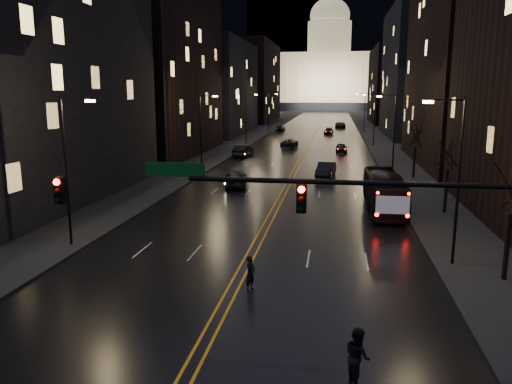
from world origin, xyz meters
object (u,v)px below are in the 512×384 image
at_px(traffic_signal, 372,215).
at_px(pedestrian_a, 251,274).
at_px(pedestrian_b, 357,356).
at_px(oncoming_car_b, 243,151).
at_px(receding_car_a, 326,170).
at_px(bus, 384,192).
at_px(oncoming_car_a, 236,179).

height_order(traffic_signal, pedestrian_a, traffic_signal).
height_order(traffic_signal, pedestrian_b, traffic_signal).
distance_m(traffic_signal, oncoming_car_b, 55.57).
bearing_deg(receding_car_a, oncoming_car_b, 134.22).
bearing_deg(pedestrian_b, bus, -31.08).
distance_m(traffic_signal, receding_car_a, 38.09).
distance_m(bus, receding_car_a, 15.97).
bearing_deg(traffic_signal, bus, 83.44).
bearing_deg(oncoming_car_b, pedestrian_b, 110.39).
distance_m(traffic_signal, pedestrian_a, 8.29).
relative_size(oncoming_car_b, receding_car_a, 1.05).
height_order(traffic_signal, oncoming_car_b, traffic_signal).
bearing_deg(oncoming_car_b, oncoming_car_a, 105.08).
bearing_deg(pedestrian_a, bus, -0.14).
relative_size(receding_car_a, pedestrian_b, 2.58).
xyz_separation_m(traffic_signal, oncoming_car_a, (-10.83, 30.48, -4.26)).
bearing_deg(pedestrian_b, oncoming_car_b, -9.96).
relative_size(oncoming_car_a, oncoming_car_b, 0.95).
height_order(bus, pedestrian_b, bus).
relative_size(bus, oncoming_car_b, 2.05).
bearing_deg(traffic_signal, oncoming_car_b, 105.07).
bearing_deg(oncoming_car_a, bus, 141.62).
height_order(bus, pedestrian_a, bus).
bearing_deg(oncoming_car_a, pedestrian_a, 94.92).
distance_m(traffic_signal, oncoming_car_a, 32.63).
xyz_separation_m(bus, oncoming_car_b, (-17.00, 30.93, -0.63)).
height_order(oncoming_car_a, oncoming_car_b, oncoming_car_b).
bearing_deg(traffic_signal, pedestrian_a, 135.29).
height_order(oncoming_car_b, pedestrian_a, oncoming_car_b).
distance_m(traffic_signal, pedestrian_b, 4.62).
relative_size(traffic_signal, pedestrian_a, 10.26).
bearing_deg(traffic_signal, receding_car_a, 93.38).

